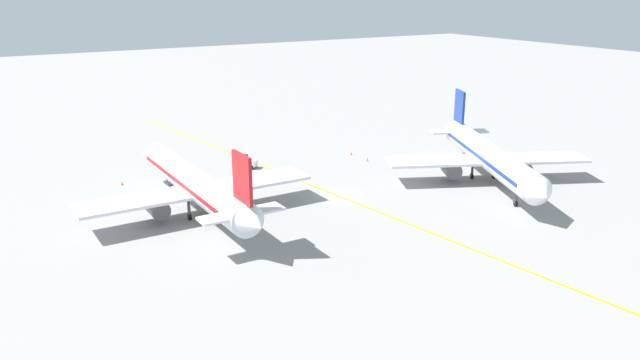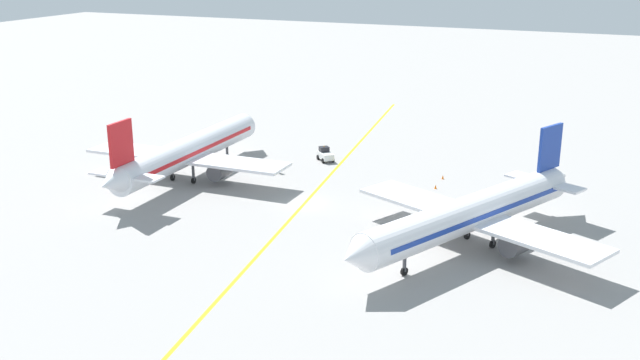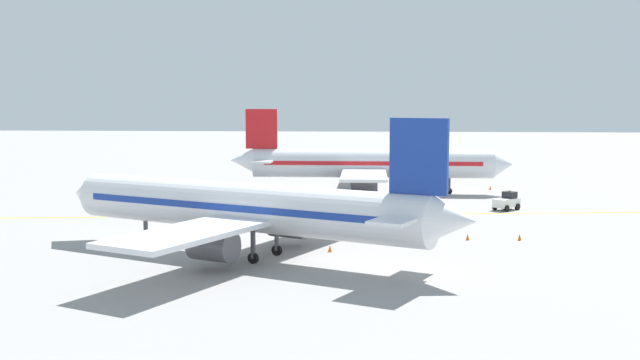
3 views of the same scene
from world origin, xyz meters
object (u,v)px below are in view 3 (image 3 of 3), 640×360
at_px(airplane_adjacent_stand, 369,164).
at_px(traffic_cone_mid_apron, 520,237).
at_px(baggage_tug_white, 507,202).
at_px(traffic_cone_by_wingtip, 490,188).
at_px(traffic_cone_near_nose, 330,248).
at_px(ground_crew_worker, 429,197).
at_px(airplane_at_gate, 247,208).
at_px(traffic_cone_far_edge, 468,237).

xyz_separation_m(airplane_adjacent_stand, traffic_cone_mid_apron, (-30.74, -12.94, -3.43)).
xyz_separation_m(baggage_tug_white, traffic_cone_by_wingtip, (18.21, -1.00, -0.63)).
bearing_deg(traffic_cone_by_wingtip, traffic_cone_near_nose, 156.02).
height_order(ground_crew_worker, traffic_cone_by_wingtip, ground_crew_worker).
relative_size(airplane_at_gate, ground_crew_worker, 19.94).
xyz_separation_m(traffic_cone_mid_apron, traffic_cone_far_edge, (-0.18, 4.34, 0.00)).
xyz_separation_m(airplane_at_gate, traffic_cone_by_wingtip, (44.21, -24.61, -3.43)).
bearing_deg(traffic_cone_mid_apron, traffic_cone_near_nose, 110.85).
relative_size(airplane_adjacent_stand, traffic_cone_near_nose, 64.41).
bearing_deg(traffic_cone_near_nose, airplane_at_gate, 111.96).
distance_m(airplane_at_gate, traffic_cone_by_wingtip, 50.71).
distance_m(traffic_cone_near_nose, traffic_cone_mid_apron, 16.72).
bearing_deg(airplane_adjacent_stand, traffic_cone_near_nose, 175.83).
xyz_separation_m(traffic_cone_near_nose, traffic_cone_far_edge, (5.77, -11.28, 0.00)).
bearing_deg(ground_crew_worker, baggage_tug_white, -113.38).
height_order(traffic_cone_near_nose, traffic_cone_mid_apron, same).
bearing_deg(traffic_cone_near_nose, baggage_tug_white, -36.73).
relative_size(airplane_adjacent_stand, traffic_cone_by_wingtip, 64.41).
bearing_deg(traffic_cone_near_nose, traffic_cone_mid_apron, -69.15).
bearing_deg(traffic_cone_by_wingtip, ground_crew_worker, 148.61).
xyz_separation_m(ground_crew_worker, traffic_cone_far_edge, (-21.25, -1.70, -0.63)).
bearing_deg(traffic_cone_by_wingtip, traffic_cone_mid_apron, 175.28).
distance_m(airplane_at_gate, ground_crew_worker, 33.45).
bearing_deg(ground_crew_worker, traffic_cone_far_edge, -175.43).
height_order(traffic_cone_by_wingtip, traffic_cone_far_edge, same).
bearing_deg(baggage_tug_white, traffic_cone_far_edge, 160.49).
xyz_separation_m(baggage_tug_white, traffic_cone_near_nose, (-23.57, 17.58, -0.63)).
height_order(baggage_tug_white, ground_crew_worker, baggage_tug_white).
relative_size(ground_crew_worker, traffic_cone_mid_apron, 3.05).
relative_size(baggage_tug_white, traffic_cone_far_edge, 5.81).
height_order(airplane_adjacent_stand, baggage_tug_white, airplane_adjacent_stand).
relative_size(traffic_cone_near_nose, traffic_cone_mid_apron, 1.00).
relative_size(baggage_tug_white, traffic_cone_by_wingtip, 5.81).
bearing_deg(ground_crew_worker, airplane_adjacent_stand, 35.54).
height_order(airplane_at_gate, traffic_cone_mid_apron, airplane_at_gate).
relative_size(airplane_at_gate, traffic_cone_mid_apron, 60.91).
xyz_separation_m(ground_crew_worker, traffic_cone_near_nose, (-27.03, 9.58, -0.63)).
distance_m(baggage_tug_white, traffic_cone_by_wingtip, 18.25).
relative_size(ground_crew_worker, traffic_cone_by_wingtip, 3.05).
relative_size(ground_crew_worker, traffic_cone_near_nose, 3.05).
relative_size(airplane_adjacent_stand, ground_crew_worker, 21.09).
height_order(airplane_adjacent_stand, ground_crew_worker, airplane_adjacent_stand).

